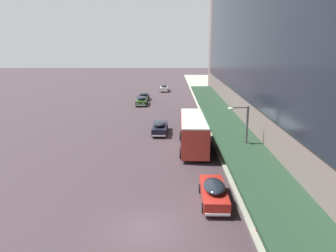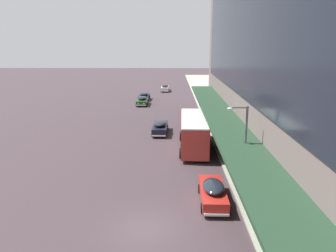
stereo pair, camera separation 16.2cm
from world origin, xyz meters
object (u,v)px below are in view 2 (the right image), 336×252
Objects in this scene: street_lamp at (243,141)px; sedan_trailing_near at (144,96)px; sedan_oncoming_rear at (142,101)px; sedan_lead_mid at (160,127)px; transit_bus_kerbside_front at (194,131)px; sedan_second_mid at (165,88)px; sedan_trailing_mid at (213,192)px; pedestrian_at_kerb at (263,197)px; fire_hydrant at (256,226)px.

sedan_trailing_near is at bearing 104.95° from street_lamp.
sedan_oncoming_rear is 0.89× the size of sedan_lead_mid.
sedan_trailing_near is at bearing 99.32° from sedan_lead_mid.
transit_bus_kerbside_front is 29.84m from sedan_trailing_near.
sedan_trailing_mid is (4.28, -51.80, 0.02)m from sedan_second_mid.
pedestrian_at_kerb is at bearing -74.75° from transit_bus_kerbside_front.
sedan_trailing_near is 6.25× the size of fire_hydrant.
fire_hydrant is at bearing -61.54° from sedan_trailing_mid.
transit_bus_kerbside_front is 1.84× the size of sedan_lead_mid.
sedan_trailing_mid is at bearing -138.84° from street_lamp.
sedan_trailing_near is at bearing 102.76° from fire_hydrant.
pedestrian_at_kerb reaches higher than sedan_trailing_mid.
sedan_lead_mid reaches higher than sedan_second_mid.
sedan_second_mid is 0.79× the size of street_lamp.
fire_hydrant is at bearing -73.59° from sedan_lead_mid.
transit_bus_kerbside_front is 15.62m from fire_hydrant.
sedan_lead_mid is at bearing -80.68° from sedan_trailing_near.
fire_hydrant is (6.23, -21.16, -0.29)m from sedan_lead_mid.
sedan_second_mid is 7.01× the size of fire_hydrant.
sedan_trailing_near is 2.36× the size of pedestrian_at_kerb.
sedan_lead_mid reaches higher than fire_hydrant.
sedan_oncoming_rear is 38.55m from pedestrian_at_kerb.
fire_hydrant is (10.02, -44.22, -0.22)m from sedan_trailing_near.
sedan_lead_mid reaches higher than sedan_trailing_near.
pedestrian_at_kerb is (2.98, -1.49, 0.40)m from sedan_trailing_mid.
sedan_trailing_near is (-3.70, -11.35, -0.05)m from sedan_second_mid.
sedan_trailing_mid is at bearing 118.46° from fire_hydrant.
sedan_second_mid is 0.99× the size of sedan_lead_mid.
sedan_trailing_near is 39.91m from street_lamp.
street_lamp is (2.87, -9.56, 1.90)m from transit_bus_kerbside_front.
sedan_trailing_mid is at bearing -78.85° from sedan_trailing_near.
sedan_oncoming_rear is 16.71m from sedan_second_mid.
pedestrian_at_kerb is at bearing 67.62° from fire_hydrant.
sedan_oncoming_rear is 0.90× the size of sedan_second_mid.
street_lamp is (6.57, -49.80, 3.04)m from sedan_second_mid.
transit_bus_kerbside_front is at bearing -84.75° from sedan_second_mid.
transit_bus_kerbside_front reaches higher than pedestrian_at_kerb.
sedan_second_mid is 34.41m from sedan_lead_mid.
sedan_trailing_near reaches higher than fire_hydrant.
street_lamp is at bearing -73.08° from sedan_oncoming_rear.
sedan_trailing_near is (-0.08, 4.96, -0.04)m from sedan_oncoming_rear.
sedan_second_mid is 55.93m from fire_hydrant.
sedan_trailing_near is 43.35m from pedestrian_at_kerb.
sedan_oncoming_rear is at bearing 101.57° from sedan_lead_mid.
transit_bus_kerbside_front is at bearing 106.73° from street_lamp.
sedan_second_mid reaches higher than fire_hydrant.
transit_bus_kerbside_front is at bearing -73.00° from sedan_oncoming_rear.
sedan_trailing_mid is 3.36m from pedestrian_at_kerb.
sedan_oncoming_rear is at bearing 106.38° from pedestrian_at_kerb.
sedan_trailing_mid is at bearing -77.46° from sedan_oncoming_rear.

